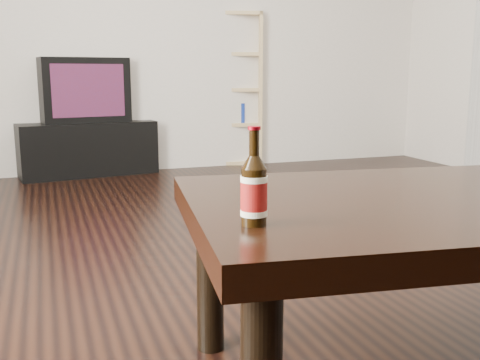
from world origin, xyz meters
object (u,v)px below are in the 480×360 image
object	(u,v)px
tv	(83,90)
bookshelf	(220,86)
tv_stand	(86,147)
beer_bottle	(254,191)
coffee_table	(456,220)

from	to	relation	value
tv	bookshelf	bearing A→B (deg)	-0.23
tv_stand	bookshelf	world-z (taller)	bookshelf
bookshelf	beer_bottle	world-z (taller)	bookshelf
tv_stand	coffee_table	bearing A→B (deg)	-87.98
tv	tv_stand	bearing A→B (deg)	90.00
bookshelf	coffee_table	bearing A→B (deg)	-81.58
tv	coffee_table	bearing A→B (deg)	-87.98
tv_stand	bookshelf	distance (m)	1.33
tv_stand	coffee_table	xyz separation A→B (m)	(0.67, -3.63, 0.23)
tv	bookshelf	distance (m)	1.24
coffee_table	beer_bottle	distance (m)	0.62
tv_stand	coffee_table	distance (m)	3.70
beer_bottle	tv	bearing A→B (deg)	91.18
tv	coffee_table	world-z (taller)	tv
coffee_table	bookshelf	bearing A→B (deg)	81.73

